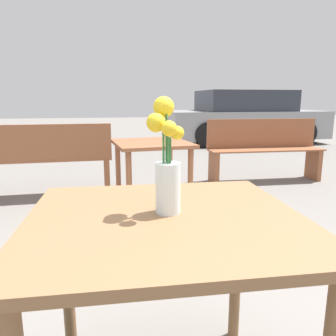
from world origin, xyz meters
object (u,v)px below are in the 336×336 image
object	(u,v)px
table_front	(165,248)
bench_near	(264,147)
flower_vase	(167,169)
parked_car	(243,118)
bench_middle	(34,158)
table_back	(152,156)

from	to	relation	value
table_front	bench_near	size ratio (longest dim) A/B	0.57
table_front	flower_vase	world-z (taller)	flower_vase
bench_near	parked_car	world-z (taller)	parked_car
bench_middle	parked_car	distance (m)	6.16
flower_vase	bench_near	world-z (taller)	flower_vase
table_front	parked_car	distance (m)	7.96
flower_vase	parked_car	xyz separation A→B (m)	(3.41, 7.15, -0.26)
bench_near	bench_middle	bearing A→B (deg)	-173.61
table_front	bench_middle	xyz separation A→B (m)	(-0.97, 2.87, -0.17)
table_front	bench_near	bearing A→B (deg)	58.18
bench_near	table_front	bearing A→B (deg)	-121.82
flower_vase	bench_near	bearing A→B (deg)	58.06
table_front	flower_vase	bearing A→B (deg)	71.51
bench_middle	parked_car	xyz separation A→B (m)	(4.39, 4.31, 0.17)
flower_vase	bench_middle	world-z (taller)	flower_vase
table_front	flower_vase	size ratio (longest dim) A/B	2.43
table_back	parked_car	xyz separation A→B (m)	(3.18, 5.15, 0.04)
bench_middle	flower_vase	bearing A→B (deg)	-71.01
flower_vase	table_back	xyz separation A→B (m)	(0.24, 2.00, -0.30)
bench_near	bench_middle	size ratio (longest dim) A/B	0.93
bench_near	table_back	size ratio (longest dim) A/B	2.04
table_back	bench_near	bearing A→B (deg)	33.98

